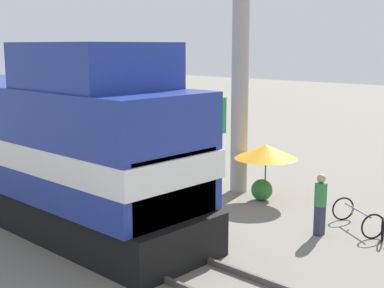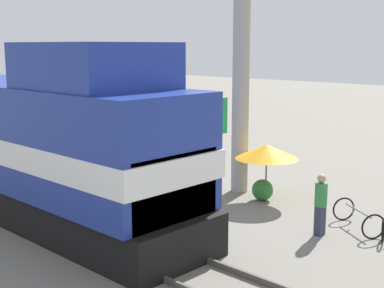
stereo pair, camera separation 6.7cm
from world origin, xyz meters
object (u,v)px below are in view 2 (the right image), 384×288
(utility_pole, at_px, (242,44))
(billboard_sign, at_px, (209,122))
(locomotive, at_px, (14,139))
(vendor_umbrella, at_px, (267,151))
(bicycle, at_px, (358,217))
(person_bystander, at_px, (321,202))

(utility_pole, distance_m, billboard_sign, 3.18)
(locomotive, xyz_separation_m, utility_pole, (6.33, -4.24, 2.99))
(vendor_umbrella, relative_size, bicycle, 1.18)
(utility_pole, relative_size, person_bystander, 6.00)
(bicycle, bearing_deg, billboard_sign, -63.61)
(vendor_umbrella, distance_m, person_bystander, 3.56)
(locomotive, relative_size, billboard_sign, 5.16)
(billboard_sign, xyz_separation_m, bicycle, (-0.82, -6.41, -1.99))
(billboard_sign, bearing_deg, bicycle, -97.28)
(vendor_umbrella, xyz_separation_m, billboard_sign, (0.27, 2.82, 0.67))
(person_bystander, bearing_deg, bicycle, -25.74)
(billboard_sign, height_order, person_bystander, billboard_sign)
(locomotive, xyz_separation_m, person_bystander, (4.33, -8.67, -1.27))
(billboard_sign, distance_m, person_bystander, 6.34)
(utility_pole, relative_size, billboard_sign, 3.21)
(person_bystander, xyz_separation_m, bicycle, (1.14, -0.55, -0.57))
(bicycle, bearing_deg, person_bystander, 7.94)
(locomotive, distance_m, utility_pole, 8.18)
(locomotive, relative_size, vendor_umbrella, 7.85)
(utility_pole, height_order, bicycle, utility_pole)
(billboard_sign, height_order, bicycle, billboard_sign)
(utility_pole, distance_m, person_bystander, 6.46)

